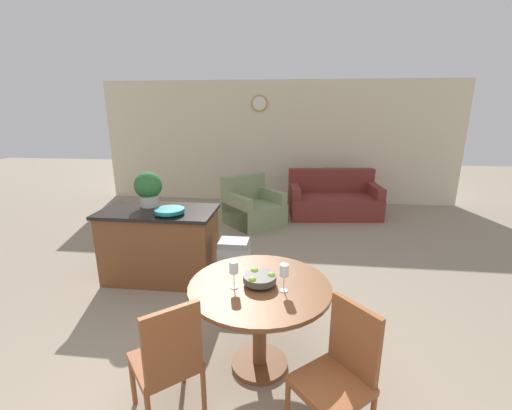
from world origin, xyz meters
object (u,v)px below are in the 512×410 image
(kitchen_island, at_px, (161,244))
(armchair, at_px, (252,208))
(dining_table, at_px, (260,304))
(wine_glass_left, at_px, (234,269))
(wine_glass_right, at_px, (284,271))
(teal_bowl, at_px, (169,211))
(potted_plant, at_px, (148,188))
(trash_bin, at_px, (234,264))
(fruit_bowl, at_px, (260,278))
(couch, at_px, (333,200))
(dining_chair_near_left, at_px, (168,358))
(dining_chair_near_right, at_px, (340,369))

(kitchen_island, relative_size, armchair, 1.10)
(dining_table, bearing_deg, wine_glass_left, -159.92)
(wine_glass_right, xyz_separation_m, teal_bowl, (-1.39, 1.34, 0.03))
(dining_table, height_order, potted_plant, potted_plant)
(wine_glass_left, xyz_separation_m, kitchen_island, (-1.21, 1.50, -0.47))
(wine_glass_right, bearing_deg, trash_bin, 115.09)
(wine_glass_left, bearing_deg, wine_glass_right, -0.46)
(wine_glass_left, relative_size, teal_bowl, 0.64)
(dining_table, xyz_separation_m, trash_bin, (-0.44, 1.28, -0.29))
(fruit_bowl, bearing_deg, teal_bowl, 133.43)
(dining_table, relative_size, trash_bin, 1.86)
(wine_glass_left, relative_size, kitchen_island, 0.16)
(fruit_bowl, bearing_deg, kitchen_island, 134.67)
(kitchen_island, distance_m, potted_plant, 0.73)
(potted_plant, bearing_deg, couch, 47.56)
(kitchen_island, bearing_deg, wine_glass_left, -50.93)
(trash_bin, bearing_deg, kitchen_island, 171.49)
(trash_bin, distance_m, couch, 3.47)
(dining_table, distance_m, fruit_bowl, 0.23)
(dining_chair_near_left, height_order, potted_plant, potted_plant)
(wine_glass_left, distance_m, couch, 4.70)
(fruit_bowl, xyz_separation_m, trash_bin, (-0.44, 1.28, -0.52))
(kitchen_island, bearing_deg, wine_glass_right, -43.11)
(dining_chair_near_right, xyz_separation_m, wine_glass_left, (-0.77, 0.49, 0.43))
(dining_table, distance_m, couch, 4.55)
(dining_chair_near_right, distance_m, potted_plant, 3.09)
(kitchen_island, distance_m, trash_bin, 0.99)
(dining_chair_near_left, xyz_separation_m, teal_bowl, (-0.64, 1.85, 0.45))
(dining_chair_near_left, xyz_separation_m, kitchen_island, (-0.85, 2.01, -0.05))
(wine_glass_right, xyz_separation_m, armchair, (-0.72, 3.77, -0.64))
(wine_glass_right, distance_m, trash_bin, 1.62)
(kitchen_island, bearing_deg, trash_bin, -8.51)
(fruit_bowl, bearing_deg, wine_glass_left, -159.60)
(teal_bowl, xyz_separation_m, trash_bin, (0.76, 0.01, -0.65))
(couch, bearing_deg, armchair, -161.99)
(teal_bowl, relative_size, potted_plant, 0.79)
(kitchen_island, distance_m, couch, 3.87)
(wine_glass_left, height_order, couch, wine_glass_left)
(wine_glass_left, bearing_deg, dining_table, 20.08)
(dining_chair_near_right, height_order, wine_glass_right, wine_glass_right)
(dining_chair_near_right, bearing_deg, potted_plant, 4.78)
(dining_chair_near_right, bearing_deg, kitchen_island, 4.51)
(dining_chair_near_right, bearing_deg, wine_glass_left, 17.32)
(kitchen_island, relative_size, trash_bin, 2.29)
(couch, bearing_deg, wine_glass_left, -112.04)
(dining_chair_near_right, distance_m, armchair, 4.40)
(wine_glass_right, bearing_deg, wine_glass_left, 179.54)
(dining_chair_near_right, relative_size, armchair, 0.73)
(wine_glass_right, relative_size, trash_bin, 0.36)
(dining_table, relative_size, armchair, 0.89)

